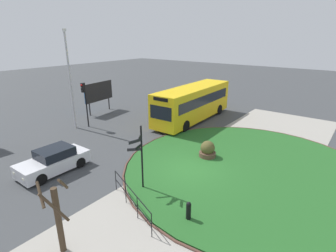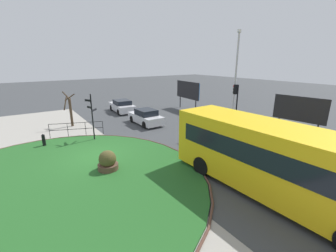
{
  "view_description": "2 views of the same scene",
  "coord_description": "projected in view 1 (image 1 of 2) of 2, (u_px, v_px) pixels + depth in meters",
  "views": [
    {
      "loc": [
        -11.71,
        -7.42,
        7.55
      ],
      "look_at": [
        2.45,
        3.51,
        1.37
      ],
      "focal_mm": 27.81,
      "sensor_mm": 36.0,
      "label": 1
    },
    {
      "loc": [
        13.11,
        -3.55,
        5.81
      ],
      "look_at": [
        2.3,
        3.81,
        1.95
      ],
      "focal_mm": 24.08,
      "sensor_mm": 36.0,
      "label": 2
    }
  ],
  "objects": [
    {
      "name": "grass_kerb_ring",
      "position": [
        248.0,
        168.0,
        15.6
      ],
      "size": [
        14.96,
        14.96,
        0.11
      ],
      "primitive_type": "torus",
      "color": "brown",
      "rests_on": "ground"
    },
    {
      "name": "street_tree_bare",
      "position": [
        58.0,
        216.0,
        9.13
      ],
      "size": [
        1.14,
        1.17,
        3.21
      ],
      "color": "#423323",
      "rests_on": "ground"
    },
    {
      "name": "bollard_foreground",
      "position": [
        189.0,
        211.0,
        11.13
      ],
      "size": [
        0.22,
        0.22,
        0.92
      ],
      "color": "black",
      "rests_on": "ground"
    },
    {
      "name": "lamppost_tall",
      "position": [
        70.0,
        78.0,
        21.3
      ],
      "size": [
        0.32,
        0.32,
        8.13
      ],
      "color": "#B7B7BC",
      "rests_on": "ground"
    },
    {
      "name": "railing_grass_edge",
      "position": [
        131.0,
        197.0,
        11.68
      ],
      "size": [
        1.46,
        3.72,
        1.13
      ],
      "rotation": [
        0.0,
        0.0,
        4.34
      ],
      "color": "black",
      "rests_on": "ground"
    },
    {
      "name": "bus_yellow",
      "position": [
        193.0,
        102.0,
        24.29
      ],
      "size": [
        10.13,
        2.9,
        3.17
      ],
      "rotation": [
        0.0,
        0.0,
        3.18
      ],
      "color": "yellow",
      "rests_on": "ground"
    },
    {
      "name": "grass_island",
      "position": [
        248.0,
        168.0,
        15.6
      ],
      "size": [
        14.65,
        14.65,
        0.1
      ],
      "primitive_type": "cylinder",
      "color": "#235B23",
      "rests_on": "ground"
    },
    {
      "name": "ground",
      "position": [
        189.0,
        170.0,
        15.51
      ],
      "size": [
        120.0,
        120.0,
        0.0
      ],
      "primitive_type": "plane",
      "color": "#3D3F42"
    },
    {
      "name": "planter_near_signpost",
      "position": [
        208.0,
        150.0,
        16.94
      ],
      "size": [
        1.09,
        1.09,
        1.17
      ],
      "color": "brown",
      "rests_on": "ground"
    },
    {
      "name": "signpost_directional",
      "position": [
        140.0,
        154.0,
        12.93
      ],
      "size": [
        0.77,
        0.81,
        3.49
      ],
      "color": "black",
      "rests_on": "ground"
    },
    {
      "name": "billboard_left",
      "position": [
        99.0,
        92.0,
        26.7
      ],
      "size": [
        3.83,
        0.67,
        3.15
      ],
      "rotation": [
        0.0,
        0.0,
        0.14
      ],
      "color": "black",
      "rests_on": "ground"
    },
    {
      "name": "sidewalk_paving",
      "position": [
        221.0,
        181.0,
        14.31
      ],
      "size": [
        32.0,
        7.85,
        0.02
      ],
      "primitive_type": "cube",
      "color": "#9E998E",
      "rests_on": "ground"
    },
    {
      "name": "traffic_light_near",
      "position": [
        84.0,
        95.0,
        21.95
      ],
      "size": [
        0.48,
        0.32,
        3.89
      ],
      "rotation": [
        0.0,
        0.0,
        3.43
      ],
      "color": "black",
      "rests_on": "ground"
    },
    {
      "name": "car_near_lane",
      "position": [
        54.0,
        161.0,
        15.18
      ],
      "size": [
        4.01,
        1.82,
        1.42
      ],
      "rotation": [
        0.0,
        0.0,
        3.15
      ],
      "color": "silver",
      "rests_on": "ground"
    }
  ]
}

